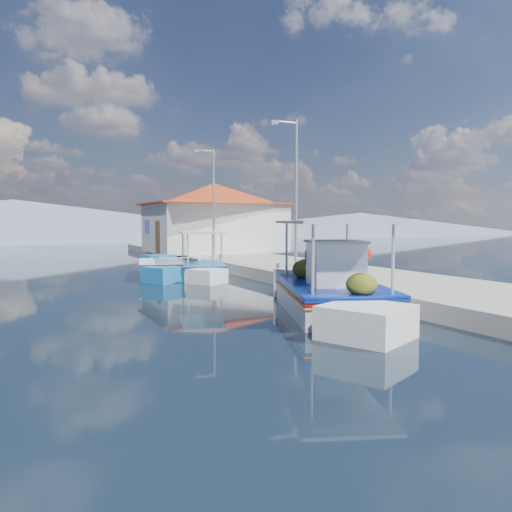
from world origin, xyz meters
name	(u,v)px	position (x,y,z in m)	size (l,w,h in m)	color
ground	(207,296)	(0.00, 0.00, 0.00)	(160.00, 160.00, 0.00)	black
quay	(276,267)	(5.90, 6.00, 0.25)	(5.00, 44.00, 0.50)	#98968F
bollards	(244,261)	(3.80, 5.25, 0.65)	(0.20, 17.20, 0.30)	#A5A8AD
main_caique	(329,293)	(1.90, -4.32, 0.53)	(4.34, 7.82, 2.75)	white
caique_green_canopy	(200,270)	(1.69, 5.25, 0.33)	(2.67, 5.78, 2.22)	white
caique_blue_hull	(159,270)	(0.15, 6.31, 0.29)	(2.70, 5.91, 1.08)	#1B69A6
harbor_building	(214,216)	(6.20, 15.00, 2.78)	(10.49, 10.49, 4.40)	white
lamp_post_near	(294,186)	(4.51, 2.00, 3.85)	(1.21, 0.14, 6.00)	#A5A8AD
lamp_post_far	(212,196)	(4.51, 11.00, 3.85)	(1.21, 0.14, 6.00)	#A5A8AD
mountain_ridge	(107,224)	(6.54, 56.00, 2.04)	(171.40, 96.00, 5.50)	slate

